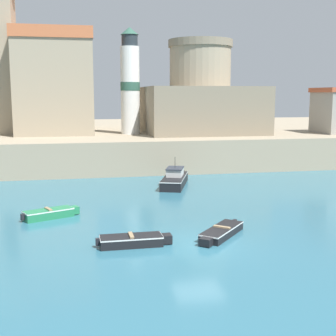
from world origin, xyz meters
TOP-DOWN VIEW (x-y plane):
  - ground_plane at (0.00, 0.00)m, footprint 200.00×200.00m
  - quay_seawall at (0.00, 40.06)m, footprint 120.00×40.00m
  - dinghy_black_0 at (-3.25, 0.50)m, footprint 3.80×1.17m
  - dinghy_black_1 at (1.52, 1.13)m, footprint 3.26×3.58m
  - motorboat_black_3 at (2.05, 15.41)m, footprint 3.42×6.37m
  - dinghy_green_4 at (-7.59, 6.72)m, footprint 3.45×2.15m
  - church at (-9.27, 33.67)m, footprint 13.06×14.65m
  - fortress at (8.00, 29.87)m, footprint 12.61×12.61m
  - lighthouse at (0.00, 29.00)m, footprint 2.09×2.09m

SIDE VIEW (x-z plane):
  - ground_plane at x=0.00m, z-range 0.00..0.00m
  - dinghy_black_1 at x=1.52m, z-range -0.01..0.51m
  - dinghy_black_0 at x=-3.25m, z-range -0.01..0.57m
  - dinghy_green_4 at x=-7.59m, z-range -0.01..0.61m
  - motorboat_black_3 at x=2.05m, z-range -0.64..1.72m
  - quay_seawall at x=0.00m, z-range 0.00..3.19m
  - fortress at x=8.00m, z-range 1.59..11.82m
  - lighthouse at x=0.00m, z-range 2.99..14.29m
  - church at x=-9.27m, z-range 1.00..17.88m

